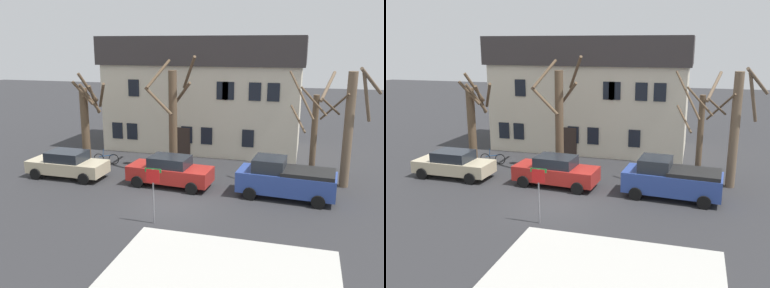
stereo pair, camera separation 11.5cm
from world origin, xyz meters
The scene contains 11 objects.
ground_plane centered at (0.00, 0.00, 0.00)m, with size 120.00×120.00×0.00m, color #2D2D30.
building_main centered at (-1.24, 12.10, 4.29)m, with size 14.71×6.82×8.41m.
tree_bare_near centered at (-7.81, 5.78, 2.99)m, with size 2.15×2.85×6.11m.
tree_bare_mid centered at (-1.82, 6.04, 3.53)m, with size 3.33×3.34×7.21m.
tree_bare_far centered at (6.80, 4.98, 3.05)m, with size 3.25×3.24×6.44m.
tree_bare_end centered at (8.62, 5.18, 3.55)m, with size 3.24×3.20×6.77m.
car_beige_sedan centered at (-7.34, 2.44, 0.82)m, with size 4.78×2.11×1.63m.
car_red_sedan centered at (-0.90, 2.67, 0.87)m, with size 4.87×2.30×1.73m.
pickup_truck_blue centered at (5.49, 2.57, 1.01)m, with size 5.14×2.51×2.09m.
street_sign_pole centered at (0.02, -2.32, 1.82)m, with size 0.76×0.07×2.58m.
bicycle_leaning centered at (-6.43, 5.61, 0.37)m, with size 1.74×0.28×1.03m.
Camera 2 is at (6.44, -18.30, 7.88)m, focal length 38.38 mm.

